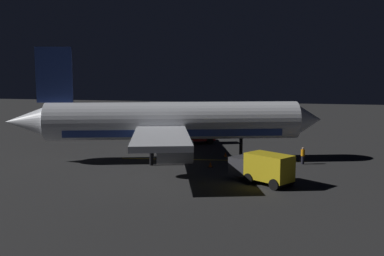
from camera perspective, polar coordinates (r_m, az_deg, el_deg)
ground_plane at (r=46.21m, az=-2.42°, el=-4.36°), size 180.00×180.00×0.20m
apron_guide_stripe at (r=46.32m, az=2.72°, el=-4.20°), size 2.93×19.49×0.01m
airliner at (r=45.54m, az=-3.16°, el=0.74°), size 28.12×32.59×11.78m
baggage_truck at (r=36.84m, az=9.34°, el=-5.24°), size 4.82×5.73×2.57m
catering_truck at (r=56.56m, az=-0.11°, el=-0.77°), size 4.61×6.84×2.49m
ground_crew_worker at (r=45.44m, az=14.32°, el=-3.51°), size 0.40×0.40×1.74m
traffic_cone_near_left at (r=42.81m, az=2.42°, el=-4.82°), size 0.50×0.50×0.55m
traffic_cone_near_right at (r=48.09m, az=4.42°, el=-3.49°), size 0.50×0.50×0.55m
traffic_cone_under_wing at (r=44.48m, az=7.33°, el=-4.41°), size 0.50×0.50×0.55m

